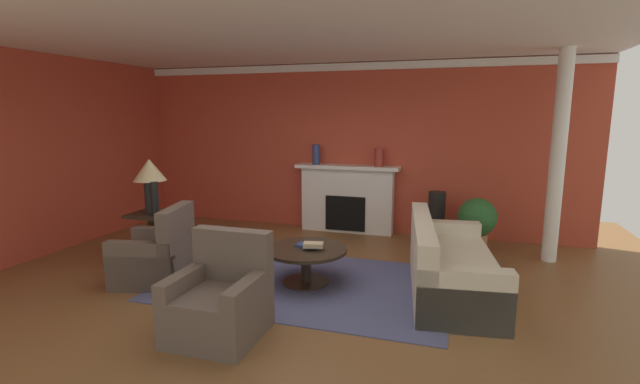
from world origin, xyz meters
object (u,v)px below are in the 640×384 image
at_px(fireplace, 347,200).
at_px(sofa, 448,268).
at_px(vase_on_side_table, 155,198).
at_px(vase_mantel_left, 316,154).
at_px(armchair_facing_fireplace, 220,303).
at_px(side_table, 154,234).
at_px(table_lamp, 150,175).
at_px(coffee_table, 306,257).
at_px(vase_tall_corner, 436,218).
at_px(armchair_near_window, 156,257).
at_px(potted_plant, 477,221).
at_px(vase_mantel_right, 379,157).

xyz_separation_m(fireplace, sofa, (1.78, -2.29, -0.26)).
relative_size(sofa, vase_on_side_table, 4.75).
bearing_deg(vase_mantel_left, armchair_facing_fireplace, -85.28).
height_order(fireplace, vase_on_side_table, fireplace).
relative_size(armchair_facing_fireplace, vase_on_side_table, 2.05).
height_order(fireplace, sofa, fireplace).
xyz_separation_m(side_table, vase_mantel_left, (1.63, 2.34, 0.95)).
bearing_deg(table_lamp, armchair_facing_fireplace, -39.21).
height_order(coffee_table, vase_on_side_table, vase_on_side_table).
distance_m(table_lamp, vase_tall_corner, 4.34).
bearing_deg(sofa, fireplace, 127.84).
relative_size(sofa, table_lamp, 2.93).
distance_m(table_lamp, vase_mantel_left, 2.85).
bearing_deg(armchair_near_window, sofa, 11.91).
xyz_separation_m(coffee_table, vase_tall_corner, (1.41, 2.24, 0.08)).
relative_size(coffee_table, potted_plant, 1.20).
xyz_separation_m(sofa, potted_plant, (0.35, 1.66, 0.19)).
bearing_deg(armchair_facing_fireplace, vase_tall_corner, 64.45).
xyz_separation_m(fireplace, vase_mantel_right, (0.55, -0.05, 0.77)).
distance_m(side_table, vase_mantel_left, 3.00).
bearing_deg(vase_on_side_table, armchair_near_window, -54.32).
xyz_separation_m(table_lamp, vase_mantel_right, (2.73, 2.34, 0.11)).
xyz_separation_m(sofa, table_lamp, (-3.97, -0.09, 0.93)).
distance_m(coffee_table, vase_mantel_right, 2.71).
bearing_deg(potted_plant, vase_tall_corner, 151.02).
relative_size(fireplace, coffee_table, 1.80).
bearing_deg(sofa, vase_mantel_left, 136.09).
bearing_deg(vase_mantel_right, side_table, -139.48).
bearing_deg(potted_plant, vase_on_side_table, -155.80).
xyz_separation_m(vase_tall_corner, potted_plant, (0.60, -0.33, 0.07)).
distance_m(side_table, table_lamp, 0.82).
relative_size(armchair_near_window, armchair_facing_fireplace, 1.01).
bearing_deg(vase_on_side_table, side_table, 141.34).
relative_size(armchair_facing_fireplace, table_lamp, 1.27).
relative_size(side_table, table_lamp, 0.93).
height_order(vase_mantel_left, potted_plant, vase_mantel_left).
bearing_deg(vase_mantel_left, side_table, -124.96).
bearing_deg(potted_plant, coffee_table, -136.59).
bearing_deg(potted_plant, side_table, -157.90).
distance_m(side_table, vase_tall_corner, 4.26).
relative_size(fireplace, table_lamp, 2.40).
relative_size(table_lamp, vase_tall_corner, 0.89).
bearing_deg(vase_on_side_table, vase_mantel_right, 43.56).
height_order(armchair_facing_fireplace, table_lamp, table_lamp).
height_order(vase_tall_corner, vase_mantel_right, vase_mantel_right).
distance_m(fireplace, armchair_near_window, 3.46).
xyz_separation_m(side_table, table_lamp, (0.00, 0.00, 0.82)).
xyz_separation_m(vase_on_side_table, potted_plant, (4.17, 1.87, -0.44)).
bearing_deg(armchair_near_window, coffee_table, 15.20).
bearing_deg(side_table, vase_tall_corner, 29.29).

